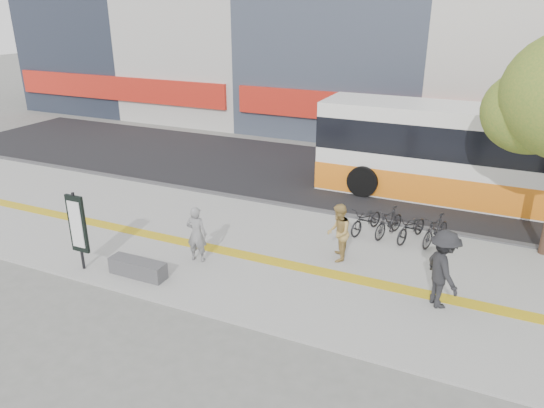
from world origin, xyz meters
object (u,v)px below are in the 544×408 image
at_px(bench, 138,268).
at_px(pedestrian_dark, 443,269).
at_px(signboard, 77,225).
at_px(bus, 496,160).
at_px(seated_woman, 197,234).
at_px(pedestrian_tan, 338,233).

bearing_deg(bench, pedestrian_dark, 13.98).
distance_m(bench, pedestrian_dark, 7.68).
bearing_deg(signboard, bench, 10.81).
bearing_deg(bus, signboard, -134.34).
bearing_deg(pedestrian_dark, signboard, 69.85).
bearing_deg(bench, seated_woman, 55.43).
height_order(bus, pedestrian_dark, bus).
bearing_deg(seated_woman, pedestrian_dark, 176.29).
bearing_deg(bench, pedestrian_tan, 34.29).
height_order(bench, signboard, signboard).
bearing_deg(pedestrian_dark, seated_woman, 60.38).
bearing_deg(pedestrian_dark, pedestrian_tan, 33.64).
height_order(bench, pedestrian_tan, pedestrian_tan).
bearing_deg(seated_woman, pedestrian_tan, -162.40).
bearing_deg(seated_woman, bus, -138.66).
distance_m(signboard, bus, 13.99).
bearing_deg(pedestrian_dark, bus, -39.14).
xyz_separation_m(bus, pedestrian_tan, (-3.68, -6.63, -0.74)).
relative_size(bus, pedestrian_tan, 7.67).
xyz_separation_m(bench, signboard, (-1.60, -0.31, 1.06)).
bearing_deg(pedestrian_tan, seated_woman, -80.14).
xyz_separation_m(bench, bus, (8.18, 9.70, 1.33)).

